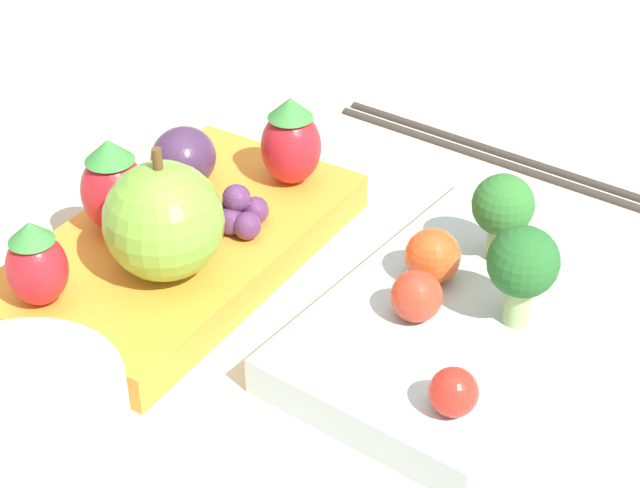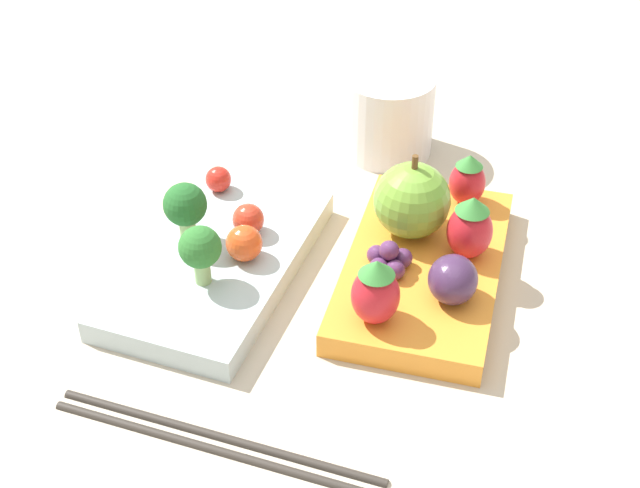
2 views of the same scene
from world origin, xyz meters
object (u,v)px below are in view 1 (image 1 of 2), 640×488
Objects in this scene: cherry_tomato_1 at (433,256)px; broccoli_floret_1 at (525,261)px; apple at (164,221)px; drinking_cup at (27,462)px; bento_box_savoury at (471,309)px; plum at (183,158)px; strawberry_2 at (36,264)px; cherry_tomato_2 at (454,392)px; bento_box_fruit at (180,247)px; chopsticks_pair at (496,153)px; strawberry_0 at (291,142)px; broccoli_floret_0 at (503,208)px; strawberry_1 at (113,186)px; grape_cluster at (237,212)px; cherry_tomato_0 at (416,296)px.

broccoli_floret_1 is at bearing 79.57° from cherry_tomato_1.
apple is 0.14m from drinking_cup.
plum is (-0.02, -0.17, 0.03)m from bento_box_savoury.
cherry_tomato_2 is at bearing 95.96° from strawberry_2.
bento_box_fruit is 2.60× the size of drinking_cup.
bento_box_fruit is 0.20m from chopsticks_pair.
broccoli_floret_1 is (0.01, 0.02, 0.04)m from bento_box_savoury.
strawberry_0 is at bearing -131.17° from cherry_tomato_2.
strawberry_0 is (-0.02, -0.12, -0.00)m from broccoli_floret_0.
strawberry_1 is at bearing -153.49° from drinking_cup.
broccoli_floret_1 is 0.63× the size of drinking_cup.
bento_box_fruit is at bearing -81.81° from bento_box_savoury.
cherry_tomato_2 is 0.41× the size of strawberry_1.
grape_cluster is (0.04, -0.12, -0.02)m from broccoli_floret_0.
cherry_tomato_1 reaches higher than grape_cluster.
cherry_tomato_0 is 0.06m from cherry_tomato_2.
bento_box_fruit is at bearing 162.39° from strawberry_2.
strawberry_0 is (-0.12, -0.14, 0.01)m from cherry_tomato_2.
plum is at bearing 171.31° from strawberry_1.
drinking_cup is at bearing -24.04° from broccoli_floret_0.
drinking_cup is (0.19, -0.08, 0.00)m from cherry_tomato_1.
broccoli_floret_1 is (-0.01, 0.17, 0.04)m from bento_box_fruit.
strawberry_1 is 0.05m from plum.
apple is at bearing -24.05° from chopsticks_pair.
cherry_tomato_0 is at bearing 8.16° from chopsticks_pair.
plum is (-0.05, -0.15, 0.01)m from cherry_tomato_0.
strawberry_0 reaches higher than bento_box_savoury.
bento_box_savoury is at bearing 84.03° from plum.
cherry_tomato_1 is at bearing -35.13° from broccoli_floret_0.
broccoli_floret_0 is 0.59× the size of drinking_cup.
broccoli_floret_0 is 0.24m from drinking_cup.
cherry_tomato_0 is (0.02, -0.04, -0.02)m from broccoli_floret_1.
cherry_tomato_0 is at bearing 153.02° from drinking_cup.
strawberry_1 reaches higher than cherry_tomato_0.
apple is 0.05m from strawberry_1.
cherry_tomato_1 is 0.62× the size of strawberry_2.
bento_box_fruit is at bearing -154.57° from apple.
strawberry_1 is at bearing -79.89° from bento_box_savoury.
cherry_tomato_0 is 0.11× the size of chopsticks_pair.
chopsticks_pair is (-0.19, 0.14, -0.04)m from strawberry_1.
drinking_cup is (0.17, 0.05, 0.03)m from bento_box_fruit.
bento_box_savoury is 0.22m from drinking_cup.
broccoli_floret_0 is 1.39× the size of grape_cluster.
grape_cluster is 0.42× the size of drinking_cup.
strawberry_0 is 0.24× the size of chopsticks_pair.
apple is 0.06m from strawberry_2.
strawberry_1 reaches higher than grape_cluster.
broccoli_floret_0 is at bearing 109.87° from strawberry_1.
broccoli_floret_1 is 1.84× the size of cherry_tomato_1.
bento_box_savoury is at bearing 68.53° from strawberry_0.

